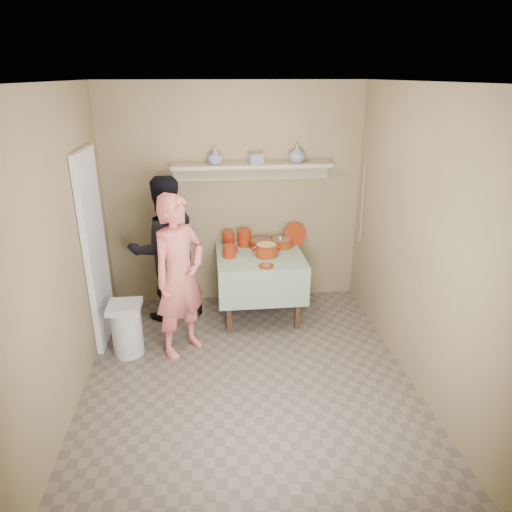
{
  "coord_description": "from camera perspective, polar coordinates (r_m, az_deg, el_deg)",
  "views": [
    {
      "loc": [
        -0.31,
        -3.49,
        2.65
      ],
      "look_at": [
        0.15,
        0.75,
        0.95
      ],
      "focal_mm": 32.0,
      "sensor_mm": 36.0,
      "label": 1
    }
  ],
  "objects": [
    {
      "name": "electrical_cord",
      "position": [
        5.46,
        13.15,
        6.32
      ],
      "size": [
        0.01,
        0.05,
        0.9
      ],
      "color": "silver",
      "rests_on": "wall_shelf"
    },
    {
      "name": "propped_lid",
      "position": [
        5.44,
        4.89,
        2.71
      ],
      "size": [
        0.3,
        0.19,
        0.27
      ],
      "primitive_type": "cylinder",
      "rotation": [
        1.2,
        0.0,
        0.28
      ],
      "color": "maroon",
      "rests_on": "serving_table"
    },
    {
      "name": "cazuela_meat_a",
      "position": [
        5.32,
        0.8,
        1.61
      ],
      "size": [
        0.3,
        0.3,
        0.1
      ],
      "color": "#682109",
      "rests_on": "serving_table"
    },
    {
      "name": "person_cook",
      "position": [
        4.49,
        -9.52,
        -2.58
      ],
      "size": [
        0.71,
        0.7,
        1.65
      ],
      "primitive_type": "imported",
      "rotation": [
        0.0,
        0.0,
        0.76
      ],
      "color": "#D9655D",
      "rests_on": "ground"
    },
    {
      "name": "bowl_stack",
      "position": [
        5.05,
        -3.36,
        0.61
      ],
      "size": [
        0.14,
        0.14,
        0.14
      ],
      "primitive_type": "cylinder",
      "color": "maroon",
      "rests_on": "serving_table"
    },
    {
      "name": "front_plate",
      "position": [
        4.81,
        1.28,
        -1.24
      ],
      "size": [
        0.16,
        0.16,
        0.03
      ],
      "color": "maroon",
      "rests_on": "serving_table"
    },
    {
      "name": "wall_shelf",
      "position": [
        5.26,
        -0.52,
        11.04
      ],
      "size": [
        1.8,
        0.25,
        0.21
      ],
      "color": "tan",
      "rests_on": "room_shell"
    },
    {
      "name": "ceramic_box",
      "position": [
        5.21,
        -0.01,
        12.07
      ],
      "size": [
        0.17,
        0.14,
        0.11
      ],
      "primitive_type": "cube",
      "rotation": [
        0.0,
        0.0,
        0.26
      ],
      "color": "navy",
      "rests_on": "wall_shelf"
    },
    {
      "name": "tile_panel",
      "position": [
        4.87,
        -19.44,
        0.66
      ],
      "size": [
        0.06,
        0.7,
        2.0
      ],
      "primitive_type": "cube",
      "color": "silver",
      "rests_on": "ground"
    },
    {
      "name": "empty_bowl",
      "position": [
        5.21,
        -3.23,
        0.77
      ],
      "size": [
        0.18,
        0.18,
        0.05
      ],
      "primitive_type": "cylinder",
      "color": "maroon",
      "rests_on": "serving_table"
    },
    {
      "name": "ladle",
      "position": [
        5.34,
        3.07,
        2.27
      ],
      "size": [
        0.08,
        0.26,
        0.19
      ],
      "color": "silver",
      "rests_on": "cazuela_meat_b"
    },
    {
      "name": "cazuela_rice",
      "position": [
        5.06,
        1.3,
        0.87
      ],
      "size": [
        0.33,
        0.25,
        0.14
      ],
      "color": "#682109",
      "rests_on": "serving_table"
    },
    {
      "name": "trash_bin",
      "position": [
        4.8,
        -15.83,
        -8.73
      ],
      "size": [
        0.32,
        0.32,
        0.56
      ],
      "color": "silver",
      "rests_on": "ground"
    },
    {
      "name": "plate_stack_a",
      "position": [
        5.35,
        -3.47,
        2.12
      ],
      "size": [
        0.14,
        0.14,
        0.19
      ],
      "primitive_type": "cylinder",
      "color": "maroon",
      "rests_on": "serving_table"
    },
    {
      "name": "serving_table",
      "position": [
        5.2,
        0.47,
        -0.95
      ],
      "size": [
        0.97,
        0.97,
        0.76
      ],
      "color": "#4C2D16",
      "rests_on": "ground"
    },
    {
      "name": "room_shell",
      "position": [
        3.65,
        -1.08,
        5.19
      ],
      "size": [
        3.04,
        3.54,
        2.62
      ],
      "color": "#8E7E57",
      "rests_on": "ground"
    },
    {
      "name": "plate_stack_b",
      "position": [
        5.37,
        -1.46,
        2.28
      ],
      "size": [
        0.16,
        0.16,
        0.2
      ],
      "primitive_type": "cylinder",
      "color": "maroon",
      "rests_on": "serving_table"
    },
    {
      "name": "person_helper",
      "position": [
        5.2,
        -11.31,
        0.82
      ],
      "size": [
        0.97,
        0.86,
        1.66
      ],
      "primitive_type": "imported",
      "rotation": [
        0.0,
        0.0,
        -2.81
      ],
      "color": "black",
      "rests_on": "ground"
    },
    {
      "name": "vase_left",
      "position": [
        5.16,
        -5.12,
        12.3
      ],
      "size": [
        0.24,
        0.24,
        0.18
      ],
      "primitive_type": "imported",
      "rotation": [
        0.0,
        0.0,
        0.53
      ],
      "color": "navy",
      "rests_on": "wall_shelf"
    },
    {
      "name": "cazuela_meat_b",
      "position": [
        5.36,
        3.16,
        1.74
      ],
      "size": [
        0.28,
        0.28,
        0.1
      ],
      "color": "#682109",
      "rests_on": "serving_table"
    },
    {
      "name": "vase_right",
      "position": [
        5.29,
        5.15,
        12.62
      ],
      "size": [
        0.24,
        0.24,
        0.2
      ],
      "primitive_type": "imported",
      "rotation": [
        0.0,
        0.0,
        -0.32
      ],
      "color": "navy",
      "rests_on": "wall_shelf"
    },
    {
      "name": "ground",
      "position": [
        4.39,
        -0.93,
        -15.38
      ],
      "size": [
        3.5,
        3.5,
        0.0
      ],
      "primitive_type": "plane",
      "color": "#685C52",
      "rests_on": "ground"
    }
  ]
}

